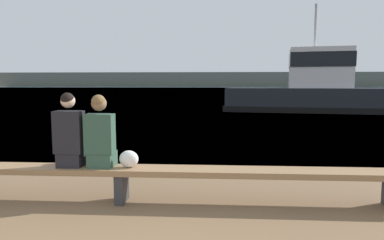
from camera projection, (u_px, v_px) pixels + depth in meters
water_surface at (211, 88)px, 125.90m from camera, size 240.00×240.00×0.00m
far_shoreline at (212, 80)px, 199.35m from camera, size 600.00×12.00×8.29m
bench_main at (121, 173)px, 4.75m from camera, size 7.92×0.42×0.49m
person_left at (70, 135)px, 4.74m from camera, size 0.38×0.37×1.04m
person_right at (100, 135)px, 4.71m from camera, size 0.38×0.37×1.01m
shopping_bag at (129, 159)px, 4.73m from camera, size 0.27×0.16×0.24m
tugboat_red at (313, 92)px, 20.49m from camera, size 10.52×5.08×6.30m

